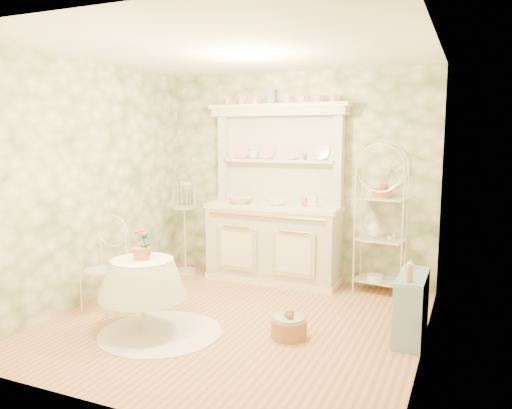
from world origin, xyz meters
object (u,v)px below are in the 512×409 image
at_px(bakers_rack, 381,215).
at_px(birdcage_stand, 185,220).
at_px(floor_basket, 289,327).
at_px(cafe_chair, 104,275).
at_px(round_table, 143,295).
at_px(kitchen_dresser, 274,194).
at_px(side_shelf, 411,309).

distance_m(bakers_rack, birdcage_stand, 2.64).
bearing_deg(floor_basket, bakers_rack, 73.04).
relative_size(bakers_rack, cafe_chair, 2.36).
height_order(round_table, floor_basket, round_table).
height_order(kitchen_dresser, cafe_chair, kitchen_dresser).
xyz_separation_m(birdcage_stand, floor_basket, (2.09, -1.55, -0.63)).
height_order(side_shelf, birdcage_stand, birdcage_stand).
bearing_deg(kitchen_dresser, round_table, -104.11).
bearing_deg(round_table, kitchen_dresser, 75.89).
distance_m(round_table, floor_basket, 1.43).
xyz_separation_m(round_table, cafe_chair, (-0.74, 0.31, 0.04)).
xyz_separation_m(bakers_rack, birdcage_stand, (-2.62, -0.19, -0.21)).
bearing_deg(birdcage_stand, side_shelf, -19.56).
distance_m(side_shelf, birdcage_stand, 3.37).
bearing_deg(floor_basket, round_table, -162.73).
bearing_deg(round_table, birdcage_stand, 110.67).
height_order(side_shelf, cafe_chair, cafe_chair).
bearing_deg(kitchen_dresser, side_shelf, -33.29).
distance_m(bakers_rack, side_shelf, 1.56).
bearing_deg(side_shelf, cafe_chair, -165.04).
bearing_deg(floor_basket, kitchen_dresser, 116.20).
distance_m(side_shelf, cafe_chair, 3.19).
bearing_deg(birdcage_stand, kitchen_dresser, 5.15).
relative_size(side_shelf, round_table, 0.91).
bearing_deg(bakers_rack, cafe_chair, -137.02).
relative_size(bakers_rack, round_table, 2.60).
distance_m(birdcage_stand, floor_basket, 2.68).
xyz_separation_m(kitchen_dresser, cafe_chair, (-1.26, -1.78, -0.74)).
relative_size(round_table, birdcage_stand, 0.49).
xyz_separation_m(side_shelf, cafe_chair, (-3.14, -0.55, 0.12)).
relative_size(kitchen_dresser, floor_basket, 7.01).
height_order(round_table, cafe_chair, cafe_chair).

